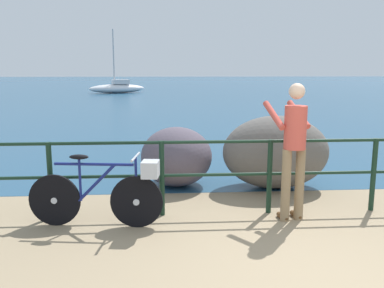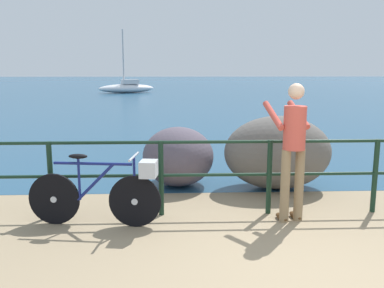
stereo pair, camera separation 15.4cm
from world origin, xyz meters
TOP-DOWN VIEW (x-y plane):
  - ground_plane at (0.00, 20.00)m, footprint 120.00×120.00m
  - sea_surface at (0.00, 47.93)m, footprint 120.00×90.00m
  - promenade_railing at (0.00, 1.95)m, footprint 8.83×0.07m
  - bicycle at (-2.14, 1.59)m, footprint 1.69×0.48m
  - person_at_railing at (0.23, 1.68)m, footprint 0.55×0.67m
  - breakwater_boulder_main at (0.41, 3.16)m, footprint 1.76×1.15m
  - breakwater_boulder_left at (-1.22, 3.40)m, footprint 1.19×1.21m
  - sailboat at (-5.08, 29.93)m, footprint 4.58×2.65m

SIDE VIEW (x-z plane):
  - ground_plane at x=0.00m, z-range -0.10..0.00m
  - sea_surface at x=0.00m, z-range 0.00..0.01m
  - sailboat at x=-5.08m, z-range -2.03..2.87m
  - bicycle at x=-2.14m, z-range 0.00..0.92m
  - breakwater_boulder_left at x=-1.22m, z-range 0.00..0.99m
  - breakwater_boulder_main at x=0.41m, z-range 0.00..1.20m
  - promenade_railing at x=0.00m, z-range 0.13..1.15m
  - person_at_railing at x=0.23m, z-range 0.10..1.88m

